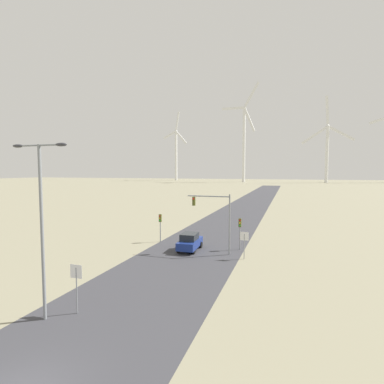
{
  "coord_description": "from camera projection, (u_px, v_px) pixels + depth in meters",
  "views": [
    {
      "loc": [
        9.33,
        -7.83,
        8.35
      ],
      "look_at": [
        0.0,
        20.91,
        6.21
      ],
      "focal_mm": 28.0,
      "sensor_mm": 36.0,
      "label": 1
    }
  ],
  "objects": [
    {
      "name": "road_surface",
      "position": [
        236.0,
        215.0,
        56.43
      ],
      "size": [
        10.0,
        240.0,
        0.01
      ],
      "color": "#38383D",
      "rests_on": "ground"
    },
    {
      "name": "streetlamp",
      "position": [
        41.0,
        210.0,
        16.44
      ],
      "size": [
        3.65,
        0.32,
        9.83
      ],
      "color": "gray",
      "rests_on": "ground"
    },
    {
      "name": "stop_sign_near",
      "position": [
        76.0,
        279.0,
        17.4
      ],
      "size": [
        0.81,
        0.07,
        2.92
      ],
      "color": "gray",
      "rests_on": "ground"
    },
    {
      "name": "stop_sign_far",
      "position": [
        244.0,
        240.0,
        28.25
      ],
      "size": [
        0.81,
        0.07,
        2.6
      ],
      "color": "gray",
      "rests_on": "ground"
    },
    {
      "name": "traffic_light_post_near_left",
      "position": [
        160.0,
        222.0,
        35.06
      ],
      "size": [
        0.28,
        0.34,
        3.28
      ],
      "color": "gray",
      "rests_on": "ground"
    },
    {
      "name": "traffic_light_post_near_right",
      "position": [
        240.0,
        227.0,
        31.53
      ],
      "size": [
        0.28,
        0.34,
        3.34
      ],
      "color": "gray",
      "rests_on": "ground"
    },
    {
      "name": "traffic_light_mast_overhead",
      "position": [
        215.0,
        211.0,
        29.98
      ],
      "size": [
        4.43,
        0.35,
        6.05
      ],
      "color": "gray",
      "rests_on": "ground"
    },
    {
      "name": "car_approaching",
      "position": [
        190.0,
        242.0,
        31.46
      ],
      "size": [
        1.96,
        4.17,
        1.83
      ],
      "color": "navy",
      "rests_on": "ground"
    },
    {
      "name": "wind_turbine_far_left",
      "position": [
        176.0,
        150.0,
        265.8
      ],
      "size": [
        26.87,
        12.94,
        60.06
      ],
      "color": "white",
      "rests_on": "ground"
    },
    {
      "name": "wind_turbine_left",
      "position": [
        244.0,
        137.0,
        221.78
      ],
      "size": [
        29.67,
        13.04,
        71.78
      ],
      "color": "white",
      "rests_on": "ground"
    },
    {
      "name": "wind_turbine_center",
      "position": [
        327.0,
        147.0,
        212.55
      ],
      "size": [
        36.28,
        11.7,
        61.26
      ],
      "color": "white",
      "rests_on": "ground"
    }
  ]
}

